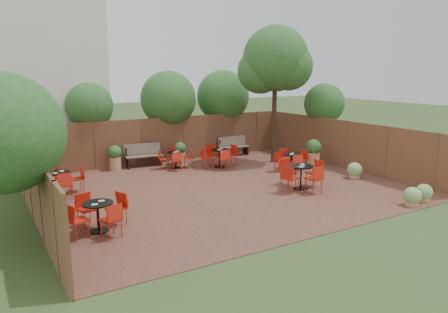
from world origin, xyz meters
TOP-DOWN VIEW (x-y plane):
  - ground at (0.00, 0.00)m, footprint 80.00×80.00m
  - courtyard_paving at (0.00, 0.00)m, footprint 12.00×10.00m
  - fence_back at (0.00, 5.00)m, footprint 12.00×0.08m
  - fence_left at (-6.00, 0.00)m, footprint 0.08×10.00m
  - fence_right at (6.00, 0.00)m, footprint 0.08×10.00m
  - neighbour_building at (-4.50, 8.00)m, footprint 5.00×4.00m
  - overhang_foliage at (-1.97, 2.63)m, footprint 15.48×10.85m
  - courtyard_tree at (4.13, 2.48)m, footprint 2.90×2.82m
  - park_bench_left at (-1.13, 4.63)m, footprint 1.61×0.71m
  - park_bench_right at (3.37, 4.62)m, footprint 1.48×0.51m
  - bistro_tables at (-0.47, 0.73)m, footprint 10.25×7.07m
  - planters at (-0.50, 3.38)m, footprint 10.75×4.36m
  - low_shrubs at (4.56, -3.39)m, footprint 1.59×3.76m

SIDE VIEW (x-z plane):
  - ground at x=0.00m, z-range 0.00..0.00m
  - courtyard_paving at x=0.00m, z-range 0.00..0.02m
  - low_shrubs at x=4.56m, z-range 0.00..0.60m
  - bistro_tables at x=-0.47m, z-range -0.01..0.93m
  - park_bench_right at x=3.37m, z-range 0.03..0.94m
  - park_bench_left at x=-1.13m, z-range 0.03..1.00m
  - planters at x=-0.50m, z-range 0.03..1.21m
  - fence_back at x=0.00m, z-range 0.00..2.00m
  - fence_left at x=-6.00m, z-range 0.00..2.00m
  - fence_right at x=6.00m, z-range 0.00..2.00m
  - overhang_foliage at x=-1.97m, z-range 1.43..3.99m
  - neighbour_building at x=-4.50m, z-range 0.00..8.00m
  - courtyard_tree at x=4.13m, z-range 1.38..7.28m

